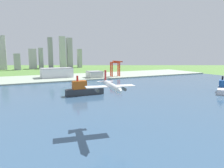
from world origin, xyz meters
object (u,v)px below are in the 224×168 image
object	(u,v)px
port_crane_red	(116,65)
warehouse_main	(57,73)
container_barge	(83,90)
airplane_landing	(111,86)
ferry_boat	(222,88)
warehouse_annex	(94,74)

from	to	relation	value
port_crane_red	warehouse_main	xyz separation A→B (m)	(-128.93, 42.17, -15.88)
container_barge	port_crane_red	size ratio (longest dim) A/B	1.14
airplane_landing	ferry_boat	xyz separation A→B (m)	(207.18, 59.48, -25.96)
container_barge	port_crane_red	bearing A→B (deg)	50.94
port_crane_red	warehouse_main	size ratio (longest dim) A/B	0.65
warehouse_annex	airplane_landing	bearing A→B (deg)	-109.28
container_barge	port_crane_red	xyz separation A→B (m)	(135.27, 166.70, 21.68)
container_barge	airplane_landing	bearing A→B (deg)	-99.45
container_barge	ferry_boat	bearing A→B (deg)	-20.43
port_crane_red	warehouse_annex	world-z (taller)	port_crane_red
airplane_landing	port_crane_red	distance (m)	334.37
warehouse_main	port_crane_red	bearing A→B (deg)	-18.11
ferry_boat	warehouse_main	bearing A→B (deg)	122.83
container_barge	warehouse_annex	xyz separation A→B (m)	(83.06, 169.94, 2.27)
ferry_boat	port_crane_red	size ratio (longest dim) A/B	0.98
container_barge	warehouse_annex	size ratio (longest dim) A/B	1.56
airplane_landing	warehouse_annex	world-z (taller)	airplane_landing
warehouse_main	warehouse_annex	bearing A→B (deg)	-26.91
airplane_landing	container_barge	xyz separation A→B (m)	(21.42, 128.67, -24.95)
airplane_landing	container_barge	world-z (taller)	airplane_landing
warehouse_main	warehouse_annex	xyz separation A→B (m)	(76.72, -38.93, -3.52)
container_barge	warehouse_main	bearing A→B (deg)	88.26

